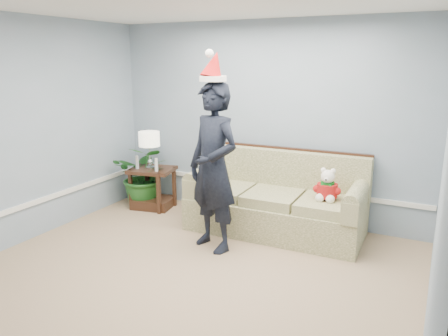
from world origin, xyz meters
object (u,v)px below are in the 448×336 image
sofa (277,203)px  teddy_bear (327,188)px  table_lamp (149,141)px  man (214,168)px  houseplant (145,175)px  side_table (153,192)px

sofa → teddy_bear: (0.67, -0.12, 0.32)m
table_lamp → teddy_bear: bearing=-2.4°
sofa → table_lamp: size_ratio=4.06×
sofa → man: size_ratio=1.14×
sofa → houseplant: sofa is taller
sofa → teddy_bear: bearing=-10.9°
houseplant → man: bearing=-28.0°
sofa → side_table: (-1.98, 0.01, -0.13)m
sofa → table_lamp: table_lamp is taller
side_table → teddy_bear: size_ratio=1.82×
man → sofa: bearing=81.5°
sofa → side_table: bearing=178.5°
table_lamp → sofa: bearing=0.1°
side_table → houseplant: houseplant is taller
man → teddy_bear: man is taller
houseplant → teddy_bear: bearing=-3.2°
side_table → teddy_bear: teddy_bear is taller
houseplant → teddy_bear: size_ratio=2.38×
side_table → table_lamp: bearing=-130.0°
side_table → table_lamp: size_ratio=1.31×
sofa → side_table: 1.98m
sofa → houseplant: 2.15m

